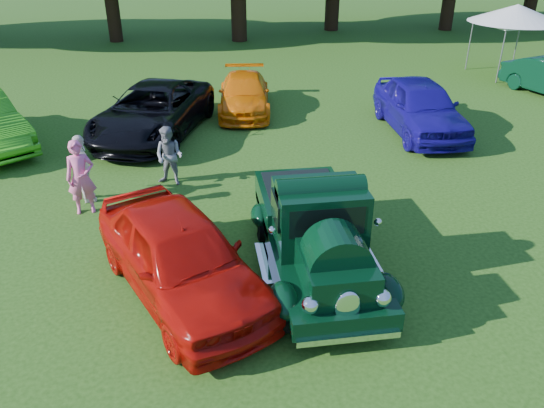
{
  "coord_description": "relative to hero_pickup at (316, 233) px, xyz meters",
  "views": [
    {
      "loc": [
        -1.96,
        -8.04,
        5.84
      ],
      "look_at": [
        -0.64,
        0.82,
        1.1
      ],
      "focal_mm": 35.0,
      "sensor_mm": 36.0,
      "label": 1
    }
  ],
  "objects": [
    {
      "name": "ground",
      "position": [
        -0.07,
        -0.14,
        -0.8
      ],
      "size": [
        120.0,
        120.0,
        0.0
      ],
      "primitive_type": "plane",
      "color": "#1F4510",
      "rests_on": "ground"
    },
    {
      "name": "hero_pickup",
      "position": [
        0.0,
        0.0,
        0.0
      ],
      "size": [
        2.2,
        4.73,
        1.85
      ],
      "color": "black",
      "rests_on": "ground"
    },
    {
      "name": "red_convertible",
      "position": [
        -2.47,
        -0.36,
        -0.03
      ],
      "size": [
        3.54,
        4.88,
        1.54
      ],
      "primitive_type": "imported",
      "rotation": [
        0.0,
        0.0,
        0.43
      ],
      "color": "#AC0D07",
      "rests_on": "ground"
    },
    {
      "name": "back_car_black",
      "position": [
        -3.34,
        7.87,
        -0.03
      ],
      "size": [
        4.2,
        6.05,
        1.53
      ],
      "primitive_type": "imported",
      "rotation": [
        0.0,
        0.0,
        -0.33
      ],
      "color": "black",
      "rests_on": "ground"
    },
    {
      "name": "back_car_orange",
      "position": [
        -0.33,
        9.82,
        -0.19
      ],
      "size": [
        2.17,
        4.39,
        1.23
      ],
      "primitive_type": "imported",
      "rotation": [
        0.0,
        0.0,
        -0.11
      ],
      "color": "orange",
      "rests_on": "ground"
    },
    {
      "name": "back_car_blue",
      "position": [
        4.89,
        6.95,
        0.01
      ],
      "size": [
        2.09,
        4.84,
        1.63
      ],
      "primitive_type": "imported",
      "rotation": [
        0.0,
        0.0,
        -0.04
      ],
      "color": "navy",
      "rests_on": "ground"
    },
    {
      "name": "spectator_pink",
      "position": [
        -4.67,
        3.0,
        0.06
      ],
      "size": [
        0.68,
        0.5,
        1.72
      ],
      "primitive_type": "imported",
      "rotation": [
        0.0,
        0.0,
        0.15
      ],
      "color": "pink",
      "rests_on": "ground"
    },
    {
      "name": "spectator_grey",
      "position": [
        -2.76,
        4.2,
        -0.05
      ],
      "size": [
        0.91,
        0.83,
        1.51
      ],
      "primitive_type": "imported",
      "rotation": [
        0.0,
        0.0,
        -0.45
      ],
      "color": "gray",
      "rests_on": "ground"
    },
    {
      "name": "spectator_white",
      "position": [
        -4.73,
        3.56,
        0.02
      ],
      "size": [
        0.67,
        1.04,
        1.64
      ],
      "primitive_type": "imported",
      "rotation": [
        0.0,
        0.0,
        1.87
      ],
      "color": "silver",
      "rests_on": "ground"
    },
    {
      "name": "canopy_tent",
      "position": [
        11.48,
        13.28,
        1.72
      ],
      "size": [
        4.14,
        4.14,
        2.9
      ],
      "rotation": [
        0.0,
        0.0,
        0.07
      ],
      "color": "silver",
      "rests_on": "ground"
    }
  ]
}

